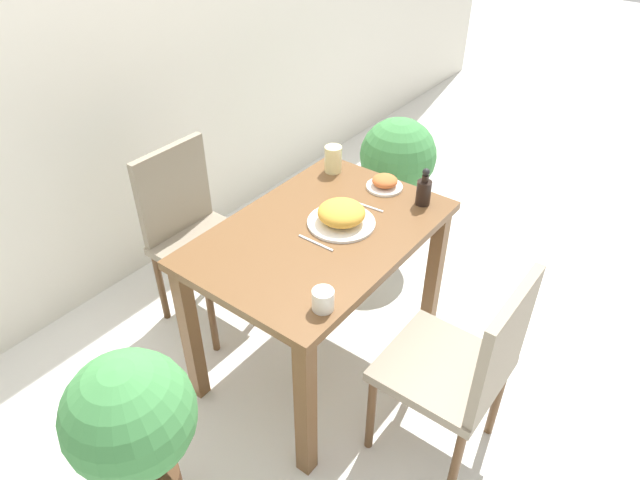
% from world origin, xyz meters
% --- Properties ---
extents(ground_plane, '(16.00, 16.00, 0.00)m').
position_xyz_m(ground_plane, '(0.00, 0.00, 0.00)').
color(ground_plane, silver).
extents(wall_back, '(8.00, 0.05, 2.60)m').
position_xyz_m(wall_back, '(0.00, 1.25, 1.30)').
color(wall_back, silver).
rests_on(wall_back, ground_plane).
extents(dining_table, '(1.06, 0.70, 0.74)m').
position_xyz_m(dining_table, '(0.00, 0.00, 0.62)').
color(dining_table, brown).
rests_on(dining_table, ground_plane).
extents(chair_near, '(0.42, 0.42, 0.88)m').
position_xyz_m(chair_near, '(-0.07, -0.70, 0.50)').
color(chair_near, gray).
rests_on(chair_near, ground_plane).
extents(chair_far, '(0.42, 0.42, 0.88)m').
position_xyz_m(chair_far, '(-0.07, 0.69, 0.50)').
color(chair_far, gray).
rests_on(chair_far, ground_plane).
extents(food_plate, '(0.28, 0.28, 0.09)m').
position_xyz_m(food_plate, '(0.09, -0.04, 0.79)').
color(food_plate, white).
rests_on(food_plate, dining_table).
extents(side_plate, '(0.16, 0.16, 0.06)m').
position_xyz_m(side_plate, '(0.43, -0.03, 0.77)').
color(side_plate, white).
rests_on(side_plate, dining_table).
extents(drink_cup, '(0.07, 0.07, 0.08)m').
position_xyz_m(drink_cup, '(-0.35, -0.28, 0.78)').
color(drink_cup, silver).
rests_on(drink_cup, dining_table).
extents(juice_glass, '(0.08, 0.08, 0.12)m').
position_xyz_m(juice_glass, '(0.41, 0.24, 0.81)').
color(juice_glass, beige).
rests_on(juice_glass, dining_table).
extents(sauce_bottle, '(0.06, 0.06, 0.17)m').
position_xyz_m(sauce_bottle, '(0.42, -0.23, 0.81)').
color(sauce_bottle, black).
rests_on(sauce_bottle, dining_table).
extents(fork_utensil, '(0.01, 0.16, 0.00)m').
position_xyz_m(fork_utensil, '(-0.08, -0.04, 0.75)').
color(fork_utensil, silver).
rests_on(fork_utensil, dining_table).
extents(spoon_utensil, '(0.02, 0.18, 0.00)m').
position_xyz_m(spoon_utensil, '(0.25, -0.04, 0.75)').
color(spoon_utensil, silver).
rests_on(spoon_utensil, dining_table).
extents(potted_plant_left, '(0.41, 0.41, 0.80)m').
position_xyz_m(potted_plant_left, '(-0.96, -0.01, 0.53)').
color(potted_plant_left, '#51331E').
rests_on(potted_plant_left, ground_plane).
extents(potted_plant_right, '(0.41, 0.41, 0.82)m').
position_xyz_m(potted_plant_right, '(0.95, 0.20, 0.52)').
color(potted_plant_right, '#51331E').
rests_on(potted_plant_right, ground_plane).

